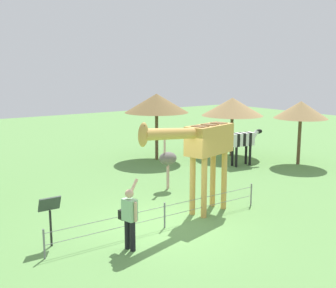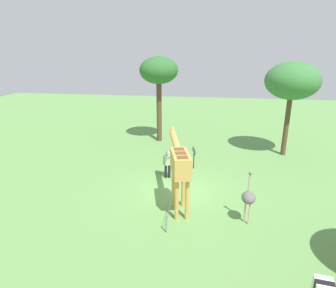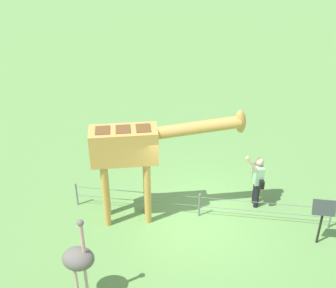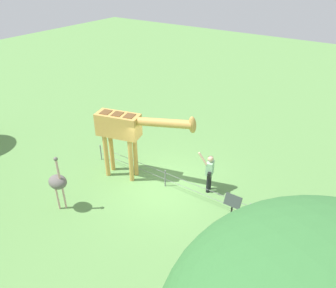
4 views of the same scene
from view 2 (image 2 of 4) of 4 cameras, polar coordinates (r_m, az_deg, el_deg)
ground_plane at (r=14.88m, az=2.08°, el=-9.33°), size 60.00×60.00×0.00m
giraffe at (r=12.49m, az=2.25°, el=-3.81°), size 3.97×1.46×3.17m
visitor at (r=15.99m, az=-0.05°, el=-3.71°), size 0.59×0.57×1.75m
ostrich at (r=12.31m, az=15.61°, el=-10.17°), size 0.70×0.56×2.25m
tree_east at (r=20.24m, az=23.35°, el=11.28°), size 3.41×3.41×6.16m
tree_northeast at (r=21.77m, az=-1.83°, el=14.03°), size 2.84×2.84×6.39m
info_sign at (r=17.29m, az=5.16°, el=-1.89°), size 0.56×0.21×1.32m
wire_fence at (r=14.70m, az=1.81°, el=-7.92°), size 7.05×0.05×0.75m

